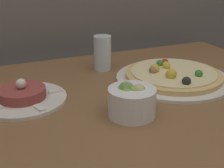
% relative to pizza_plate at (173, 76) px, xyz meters
% --- Properties ---
extents(dining_table, '(1.21, 0.83, 0.73)m').
position_rel_pizza_plate_xyz_m(dining_table, '(-0.20, -0.05, -0.11)').
color(dining_table, brown).
rests_on(dining_table, ground_plane).
extents(pizza_plate, '(0.37, 0.37, 0.06)m').
position_rel_pizza_plate_xyz_m(pizza_plate, '(0.00, 0.00, 0.00)').
color(pizza_plate, silver).
rests_on(pizza_plate, dining_table).
extents(tartare_plate, '(0.24, 0.24, 0.07)m').
position_rel_pizza_plate_xyz_m(tartare_plate, '(-0.47, 0.03, -0.00)').
color(tartare_plate, silver).
rests_on(tartare_plate, dining_table).
extents(small_bowl, '(0.12, 0.12, 0.09)m').
position_rel_pizza_plate_xyz_m(small_bowl, '(-0.23, -0.16, 0.03)').
color(small_bowl, white).
rests_on(small_bowl, dining_table).
extents(drinking_glass, '(0.06, 0.06, 0.12)m').
position_rel_pizza_plate_xyz_m(drinking_glass, '(-0.17, 0.19, 0.05)').
color(drinking_glass, silver).
rests_on(drinking_glass, dining_table).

